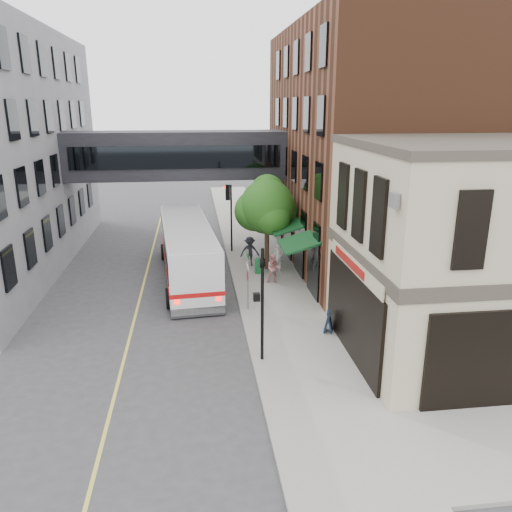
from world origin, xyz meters
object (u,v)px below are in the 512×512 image
object	(u,v)px
bus	(187,248)
pedestrian_c	(250,251)
newspaper_box	(259,266)
sandwich_board	(328,321)
pedestrian_b	(274,269)
pedestrian_a	(278,257)

from	to	relation	value
bus	pedestrian_c	bearing A→B (deg)	20.37
newspaper_box	sandwich_board	world-z (taller)	sandwich_board
pedestrian_c	bus	bearing A→B (deg)	-163.17
pedestrian_b	newspaper_box	distance (m)	1.86
pedestrian_c	newspaper_box	xyz separation A→B (m)	(0.40, -1.47, -0.47)
bus	sandwich_board	size ratio (longest dim) A/B	12.69
pedestrian_b	newspaper_box	size ratio (longest dim) A/B	1.85
pedestrian_a	sandwich_board	size ratio (longest dim) A/B	1.97
bus	pedestrian_b	size ratio (longest dim) A/B	7.30
bus	newspaper_box	size ratio (longest dim) A/B	13.51
pedestrian_a	pedestrian_c	world-z (taller)	pedestrian_a
pedestrian_a	sandwich_board	xyz separation A→B (m)	(0.84, -8.18, -0.46)
pedestrian_c	newspaper_box	size ratio (longest dim) A/B	2.05
sandwich_board	pedestrian_c	bearing A→B (deg)	121.80
pedestrian_c	sandwich_board	xyz separation A→B (m)	(2.35, -9.65, -0.44)
pedestrian_a	newspaper_box	distance (m)	1.21
pedestrian_b	pedestrian_c	xyz separation A→B (m)	(-0.97, 3.20, 0.09)
newspaper_box	pedestrian_a	bearing A→B (deg)	20.14
pedestrian_b	pedestrian_c	world-z (taller)	pedestrian_c
pedestrian_a	pedestrian_c	xyz separation A→B (m)	(-1.51, 1.47, -0.02)
bus	pedestrian_a	world-z (taller)	bus
pedestrian_a	pedestrian_b	distance (m)	1.82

